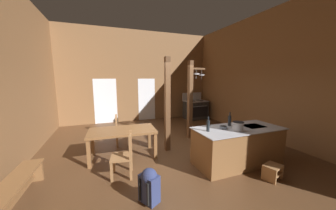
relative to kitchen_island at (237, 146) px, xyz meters
name	(u,v)px	position (x,y,z in m)	size (l,w,h in m)	color
ground_plane	(173,157)	(-1.32, 0.94, -0.50)	(7.85, 9.45, 0.10)	brown
wall_back	(139,77)	(-1.32, 5.34, 1.70)	(7.85, 0.14, 4.30)	brown
wall_right	(275,76)	(2.27, 0.94, 1.70)	(0.14, 9.45, 4.30)	brown
glazed_door_back_left	(106,101)	(-2.91, 5.26, 0.58)	(1.00, 0.01, 2.05)	white
glazed_panel_back_right	(147,99)	(-0.97, 5.26, 0.58)	(0.84, 0.01, 2.05)	white
kitchen_island	(237,146)	(0.00, 0.00, 0.00)	(2.17, 0.97, 0.90)	brown
stove_range	(195,109)	(1.42, 4.58, 0.03)	(1.20, 0.90, 1.32)	#2A2A2A
support_post_with_pot_rack	(191,97)	(-0.20, 2.07, 0.99)	(0.67, 0.27, 2.65)	brown
support_post_center	(167,105)	(-1.33, 1.35, 0.88)	(0.14, 0.14, 2.65)	brown
step_stool	(273,171)	(0.20, -0.81, -0.27)	(0.42, 0.37, 0.30)	#9E7044
dining_table	(122,133)	(-2.58, 1.36, 0.20)	(1.74, 0.99, 0.74)	brown
ladderback_chair_near_window	(124,156)	(-2.66, 0.40, 0.00)	(0.51, 0.51, 0.95)	#9E7044
ladderback_chair_by_post	(121,131)	(-2.54, 2.20, 0.00)	(0.47, 0.47, 0.95)	#9E7044
bench_along_left_wall	(16,187)	(-4.43, 0.14, -0.14)	(0.42, 1.54, 0.44)	brown
backpack	(149,184)	(-2.36, -0.56, -0.13)	(0.38, 0.39, 0.60)	navy
stockpot_on_counter	(238,126)	(-0.17, -0.17, 0.55)	(0.31, 0.24, 0.20)	#A8AAB2
mixing_bowl_on_counter	(223,127)	(-0.39, 0.07, 0.48)	(0.18, 0.18, 0.06)	slate
bottle_tall_on_counter	(208,125)	(-0.84, 0.03, 0.58)	(0.07, 0.07, 0.34)	#1E2328
bottle_short_on_counter	(230,120)	(-0.09, 0.23, 0.59)	(0.08, 0.08, 0.35)	#1E2328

